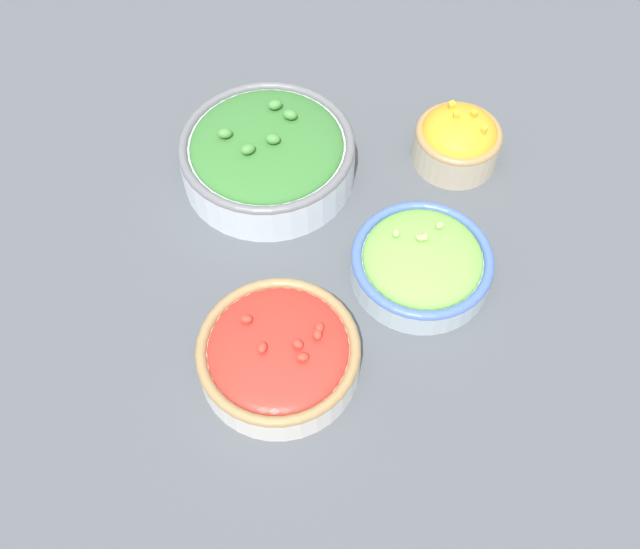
# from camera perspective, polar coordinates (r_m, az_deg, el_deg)

# --- Properties ---
(ground_plane) EXTENTS (3.00, 3.00, 0.00)m
(ground_plane) POSITION_cam_1_polar(r_m,az_deg,el_deg) (0.82, 0.00, -1.13)
(ground_plane) COLOR #4C5156
(bowl_lettuce) EXTENTS (0.16, 0.16, 0.06)m
(bowl_lettuce) POSITION_cam_1_polar(r_m,az_deg,el_deg) (0.82, 8.14, 1.01)
(bowl_lettuce) COLOR #B2C1CC
(bowl_lettuce) RESTS_ON ground_plane
(bowl_broccoli) EXTENTS (0.22, 0.22, 0.08)m
(bowl_broccoli) POSITION_cam_1_polar(r_m,az_deg,el_deg) (0.90, -4.22, 9.63)
(bowl_broccoli) COLOR silver
(bowl_broccoli) RESTS_ON ground_plane
(bowl_cherry_tomatoes) EXTENTS (0.17, 0.17, 0.06)m
(bowl_cherry_tomatoes) POSITION_cam_1_polar(r_m,az_deg,el_deg) (0.75, -3.32, -6.32)
(bowl_cherry_tomatoes) COLOR silver
(bowl_cherry_tomatoes) RESTS_ON ground_plane
(bowl_squash) EXTENTS (0.11, 0.11, 0.08)m
(bowl_squash) POSITION_cam_1_polar(r_m,az_deg,el_deg) (0.94, 10.96, 10.56)
(bowl_squash) COLOR beige
(bowl_squash) RESTS_ON ground_plane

